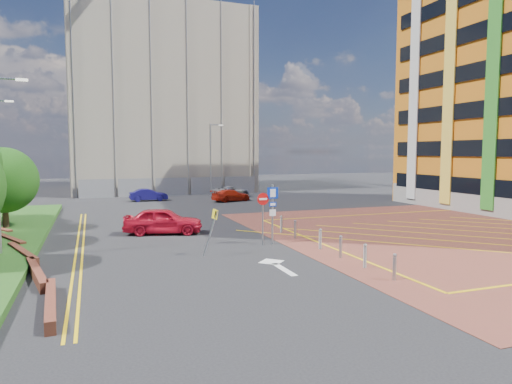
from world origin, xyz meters
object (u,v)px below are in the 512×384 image
lamp_back (211,157)px  car_blue_back (149,195)px  sign_cluster (269,208)px  car_red_left (163,221)px  tree_c (4,180)px  car_silver_back (231,191)px  car_red_back (231,195)px  warning_sign (212,227)px

lamp_back → car_blue_back: (-7.23, -2.91, -3.75)m
lamp_back → sign_cluster: lamp_back is taller
car_blue_back → car_red_left: bearing=175.0°
car_blue_back → sign_cluster: bearing=-172.8°
tree_c → car_silver_back: 25.48m
car_red_left → car_red_back: car_red_left is taller
sign_cluster → tree_c: bearing=146.8°
warning_sign → car_silver_back: 28.54m
warning_sign → car_red_back: (7.78, 22.72, -0.84)m
warning_sign → tree_c: bearing=133.8°
warning_sign → car_red_left: size_ratio=0.48×
sign_cluster → car_blue_back: size_ratio=0.86×
lamp_back → sign_cluster: bearing=-98.0°
tree_c → sign_cluster: bearing=-33.2°
sign_cluster → car_silver_back: 26.00m
car_blue_back → tree_c: bearing=144.7°
car_red_left → car_blue_back: (1.35, 18.96, -0.18)m
sign_cluster → car_blue_back: sign_cluster is taller
tree_c → lamp_back: 25.19m
warning_sign → car_blue_back: size_ratio=0.60×
sign_cluster → car_blue_back: 24.38m
lamp_back → car_red_back: size_ratio=1.98×
car_red_left → sign_cluster: bearing=-122.2°
sign_cluster → warning_sign: (-3.53, -1.68, -0.52)m
tree_c → car_red_back: tree_c is taller
tree_c → car_blue_back: (10.35, 15.09, -2.58)m
lamp_back → car_red_back: bearing=-85.5°
tree_c → car_blue_back: 18.48m
tree_c → car_red_back: (18.05, 12.02, -2.61)m
tree_c → car_red_back: size_ratio=1.21×
car_red_left → warning_sign: bearing=-154.7°
sign_cluster → car_red_back: 21.51m
car_blue_back → warning_sign: bearing=178.9°
lamp_back → car_silver_back: 4.49m
car_silver_back → car_red_back: bearing=152.2°
car_red_left → car_silver_back: (10.38, 20.22, -0.20)m
sign_cluster → car_red_left: size_ratio=0.69×
car_blue_back → car_silver_back: bearing=-83.0°
sign_cluster → car_red_left: 7.13m
tree_c → car_silver_back: size_ratio=1.15×
car_red_back → car_silver_back: bearing=-33.8°
car_red_back → sign_cluster: bearing=151.9°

